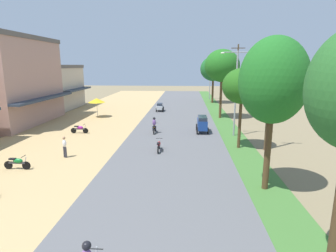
{
  "coord_description": "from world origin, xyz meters",
  "views": [
    {
      "loc": [
        1.07,
        -3.63,
        6.83
      ],
      "look_at": [
        -0.49,
        19.93,
        1.59
      ],
      "focal_mm": 29.32,
      "sensor_mm": 36.0,
      "label": 1
    }
  ],
  "objects_px": {
    "median_tree_third": "(242,86)",
    "utility_pole_far": "(237,79)",
    "streetlamp_mid": "(210,77)",
    "car_hatchback_silver": "(160,107)",
    "car_van_blue": "(202,123)",
    "parked_motorbike_fourth": "(80,129)",
    "pedestrian_on_shoulder": "(65,146)",
    "motorbike_ahead_second": "(159,145)",
    "vendor_umbrella": "(97,100)",
    "median_tree_fourth": "(222,66)",
    "median_tree_fifth": "(213,69)",
    "motorbike_ahead_third": "(154,125)",
    "streetlamp_near": "(236,88)",
    "median_tree_second": "(273,81)",
    "utility_pole_near": "(269,96)",
    "parked_motorbike_third": "(17,162)"
  },
  "relations": [
    {
      "from": "median_tree_third",
      "to": "utility_pole_far",
      "type": "height_order",
      "value": "utility_pole_far"
    },
    {
      "from": "streetlamp_mid",
      "to": "car_hatchback_silver",
      "type": "distance_m",
      "value": 18.2
    },
    {
      "from": "utility_pole_far",
      "to": "car_van_blue",
      "type": "xyz_separation_m",
      "value": [
        -5.09,
        -10.4,
        -3.94
      ]
    },
    {
      "from": "parked_motorbike_fourth",
      "to": "streetlamp_mid",
      "type": "xyz_separation_m",
      "value": [
        15.46,
        29.73,
        3.9
      ]
    },
    {
      "from": "pedestrian_on_shoulder",
      "to": "motorbike_ahead_second",
      "type": "xyz_separation_m",
      "value": [
        6.85,
        2.0,
        -0.39
      ]
    },
    {
      "from": "pedestrian_on_shoulder",
      "to": "utility_pole_far",
      "type": "height_order",
      "value": "utility_pole_far"
    },
    {
      "from": "parked_motorbike_fourth",
      "to": "pedestrian_on_shoulder",
      "type": "bearing_deg",
      "value": -76.66
    },
    {
      "from": "vendor_umbrella",
      "to": "median_tree_fourth",
      "type": "xyz_separation_m",
      "value": [
        16.25,
        0.62,
        4.44
      ]
    },
    {
      "from": "vendor_umbrella",
      "to": "utility_pole_far",
      "type": "distance_m",
      "value": 18.93
    },
    {
      "from": "median_tree_fifth",
      "to": "streetlamp_mid",
      "type": "xyz_separation_m",
      "value": [
        -0.11,
        5.42,
        -1.73
      ]
    },
    {
      "from": "pedestrian_on_shoulder",
      "to": "motorbike_ahead_third",
      "type": "distance_m",
      "value": 9.86
    },
    {
      "from": "parked_motorbike_fourth",
      "to": "streetlamp_near",
      "type": "relative_size",
      "value": 0.22
    },
    {
      "from": "vendor_umbrella",
      "to": "streetlamp_mid",
      "type": "height_order",
      "value": "streetlamp_mid"
    },
    {
      "from": "median_tree_fourth",
      "to": "vendor_umbrella",
      "type": "bearing_deg",
      "value": -177.83
    },
    {
      "from": "median_tree_second",
      "to": "median_tree_third",
      "type": "bearing_deg",
      "value": 90.25
    },
    {
      "from": "vendor_umbrella",
      "to": "streetlamp_mid",
      "type": "bearing_deg",
      "value": 51.7
    },
    {
      "from": "utility_pole_near",
      "to": "utility_pole_far",
      "type": "xyz_separation_m",
      "value": [
        0.24,
        15.89,
        0.49
      ]
    },
    {
      "from": "vendor_umbrella",
      "to": "pedestrian_on_shoulder",
      "type": "distance_m",
      "value": 16.53
    },
    {
      "from": "parked_motorbike_fourth",
      "to": "utility_pole_near",
      "type": "relative_size",
      "value": 0.21
    },
    {
      "from": "median_tree_third",
      "to": "motorbike_ahead_second",
      "type": "relative_size",
      "value": 3.65
    },
    {
      "from": "streetlamp_mid",
      "to": "motorbike_ahead_second",
      "type": "distance_m",
      "value": 35.99
    },
    {
      "from": "pedestrian_on_shoulder",
      "to": "motorbike_ahead_second",
      "type": "bearing_deg",
      "value": 16.24
    },
    {
      "from": "parked_motorbike_third",
      "to": "vendor_umbrella",
      "type": "xyz_separation_m",
      "value": [
        -0.67,
        18.79,
        1.75
      ]
    },
    {
      "from": "utility_pole_far",
      "to": "utility_pole_near",
      "type": "bearing_deg",
      "value": -90.85
    },
    {
      "from": "median_tree_fifth",
      "to": "median_tree_second",
      "type": "bearing_deg",
      "value": -90.55
    },
    {
      "from": "median_tree_fourth",
      "to": "streetlamp_mid",
      "type": "bearing_deg",
      "value": 89.34
    },
    {
      "from": "streetlamp_near",
      "to": "utility_pole_far",
      "type": "height_order",
      "value": "utility_pole_far"
    },
    {
      "from": "utility_pole_near",
      "to": "utility_pole_far",
      "type": "distance_m",
      "value": 15.9
    },
    {
      "from": "median_tree_second",
      "to": "median_tree_third",
      "type": "relative_size",
      "value": 1.26
    },
    {
      "from": "car_van_blue",
      "to": "utility_pole_near",
      "type": "bearing_deg",
      "value": -48.55
    },
    {
      "from": "parked_motorbike_third",
      "to": "vendor_umbrella",
      "type": "height_order",
      "value": "vendor_umbrella"
    },
    {
      "from": "median_tree_second",
      "to": "utility_pole_near",
      "type": "distance_m",
      "value": 7.92
    },
    {
      "from": "motorbike_ahead_second",
      "to": "motorbike_ahead_third",
      "type": "distance_m",
      "value": 6.07
    },
    {
      "from": "median_tree_third",
      "to": "motorbike_ahead_third",
      "type": "height_order",
      "value": "median_tree_third"
    },
    {
      "from": "vendor_umbrella",
      "to": "utility_pole_far",
      "type": "bearing_deg",
      "value": 8.42
    },
    {
      "from": "median_tree_fourth",
      "to": "median_tree_fifth",
      "type": "distance_m",
      "value": 14.85
    },
    {
      "from": "vendor_umbrella",
      "to": "motorbike_ahead_third",
      "type": "distance_m",
      "value": 12.0
    },
    {
      "from": "vendor_umbrella",
      "to": "median_tree_second",
      "type": "relative_size",
      "value": 0.31
    },
    {
      "from": "median_tree_fifth",
      "to": "parked_motorbike_third",
      "type": "bearing_deg",
      "value": -114.94
    },
    {
      "from": "median_tree_third",
      "to": "median_tree_fourth",
      "type": "xyz_separation_m",
      "value": [
        0.04,
        13.43,
        1.58
      ]
    },
    {
      "from": "median_tree_third",
      "to": "pedestrian_on_shoulder",
      "type": "bearing_deg",
      "value": -165.71
    },
    {
      "from": "vendor_umbrella",
      "to": "motorbike_ahead_second",
      "type": "bearing_deg",
      "value": -55.94
    },
    {
      "from": "pedestrian_on_shoulder",
      "to": "vendor_umbrella",
      "type": "bearing_deg",
      "value": 99.7
    },
    {
      "from": "median_tree_second",
      "to": "median_tree_third",
      "type": "distance_m",
      "value": 7.87
    },
    {
      "from": "parked_motorbike_third",
      "to": "car_van_blue",
      "type": "bearing_deg",
      "value": 41.09
    },
    {
      "from": "median_tree_fourth",
      "to": "motorbike_ahead_third",
      "type": "distance_m",
      "value": 13.14
    },
    {
      "from": "median_tree_second",
      "to": "median_tree_fifth",
      "type": "height_order",
      "value": "median_tree_fifth"
    },
    {
      "from": "utility_pole_near",
      "to": "motorbike_ahead_third",
      "type": "height_order",
      "value": "utility_pole_near"
    },
    {
      "from": "median_tree_second",
      "to": "median_tree_fourth",
      "type": "bearing_deg",
      "value": 89.99
    },
    {
      "from": "pedestrian_on_shoulder",
      "to": "car_van_blue",
      "type": "xyz_separation_m",
      "value": [
        10.67,
        8.58,
        0.06
      ]
    }
  ]
}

